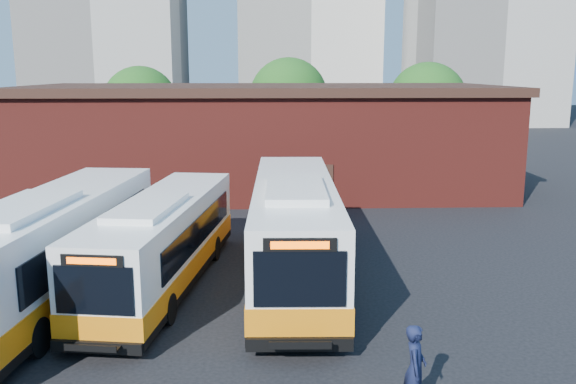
{
  "coord_description": "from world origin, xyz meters",
  "views": [
    {
      "loc": [
        0.02,
        -17.79,
        7.33
      ],
      "look_at": [
        0.85,
        4.41,
        2.86
      ],
      "focal_mm": 38.0,
      "sensor_mm": 36.0,
      "label": 1
    }
  ],
  "objects_px": {
    "bus_west": "(50,255)",
    "bus_midwest": "(163,245)",
    "bus_mideast": "(294,232)",
    "transit_worker": "(415,368)"
  },
  "relations": [
    {
      "from": "bus_west",
      "to": "bus_midwest",
      "type": "height_order",
      "value": "bus_west"
    },
    {
      "from": "bus_midwest",
      "to": "bus_west",
      "type": "bearing_deg",
      "value": -146.86
    },
    {
      "from": "bus_mideast",
      "to": "transit_worker",
      "type": "distance_m",
      "value": 9.13
    },
    {
      "from": "bus_west",
      "to": "bus_midwest",
      "type": "bearing_deg",
      "value": 31.64
    },
    {
      "from": "bus_mideast",
      "to": "transit_worker",
      "type": "xyz_separation_m",
      "value": [
        2.21,
        -8.83,
        -0.68
      ]
    },
    {
      "from": "bus_midwest",
      "to": "transit_worker",
      "type": "relative_size",
      "value": 6.03
    },
    {
      "from": "bus_west",
      "to": "bus_mideast",
      "type": "bearing_deg",
      "value": 22.7
    },
    {
      "from": "transit_worker",
      "to": "bus_mideast",
      "type": "bearing_deg",
      "value": 29.48
    },
    {
      "from": "bus_west",
      "to": "bus_mideast",
      "type": "relative_size",
      "value": 0.99
    },
    {
      "from": "bus_west",
      "to": "transit_worker",
      "type": "bearing_deg",
      "value": -26.8
    }
  ]
}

